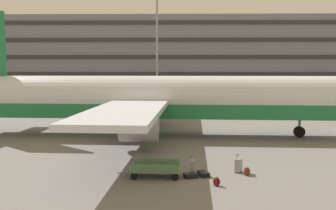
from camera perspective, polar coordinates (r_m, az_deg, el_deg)
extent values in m
plane|color=slate|center=(32.78, -6.77, -4.34)|extent=(600.00, 600.00, 0.00)
cube|color=slate|center=(80.56, -2.23, 7.15)|extent=(148.11, 21.26, 15.82)
cube|color=#2D2D33|center=(69.93, -2.69, 2.21)|extent=(146.63, 0.24, 0.70)
cube|color=#2D2D33|center=(69.82, -2.70, 4.80)|extent=(146.63, 0.24, 0.70)
cube|color=#2D2D33|center=(69.86, -2.71, 7.40)|extent=(146.63, 0.24, 0.70)
cube|color=#2D2D33|center=(70.03, -2.72, 9.99)|extent=(146.63, 0.24, 0.70)
cube|color=#2D2D33|center=(70.35, -2.74, 12.56)|extent=(146.63, 0.24, 0.70)
cylinder|color=silver|center=(31.16, -1.95, 1.16)|extent=(31.52, 5.34, 3.64)
cube|color=#1E723F|center=(31.25, -1.94, -0.67)|extent=(30.27, 5.20, 1.16)
cube|color=silver|center=(38.79, -23.52, 2.23)|extent=(2.09, 5.55, 0.20)
cube|color=silver|center=(39.62, -2.13, 1.69)|extent=(5.11, 13.40, 0.36)
cube|color=silver|center=(23.04, -6.59, -1.09)|extent=(5.11, 13.40, 0.36)
cylinder|color=#9E9EA3|center=(37.33, -1.75, -0.55)|extent=(2.71, 2.14, 2.00)
cylinder|color=#9E9EA3|center=(25.45, -4.47, -3.40)|extent=(2.71, 2.14, 2.00)
cylinder|color=black|center=(32.51, 19.51, -3.89)|extent=(0.92, 0.40, 0.90)
cylinder|color=slate|center=(32.41, 19.55, -2.67)|extent=(0.20, 0.20, 1.40)
cylinder|color=black|center=(33.15, -3.82, -3.41)|extent=(0.92, 0.40, 0.90)
cylinder|color=slate|center=(33.05, -3.83, -2.21)|extent=(0.20, 0.20, 1.40)
cylinder|color=black|center=(30.13, -4.62, -4.31)|extent=(0.92, 0.40, 0.90)
cylinder|color=slate|center=(30.02, -4.63, -3.00)|extent=(0.20, 0.20, 1.40)
cylinder|color=gray|center=(63.68, -1.69, 9.77)|extent=(0.36, 0.36, 20.66)
cube|color=black|center=(19.84, 5.46, -10.47)|extent=(0.64, 0.84, 0.25)
cube|color=black|center=(19.49, 5.85, -10.77)|extent=(0.23, 0.09, 0.02)
cube|color=black|center=(19.49, 3.52, -10.77)|extent=(0.79, 0.64, 0.23)
cube|color=black|center=(19.38, 2.49, -10.87)|extent=(0.10, 0.23, 0.02)
cube|color=gray|center=(20.27, 3.70, -9.33)|extent=(0.28, 0.37, 0.68)
cylinder|color=#333338|center=(20.26, 3.47, -8.03)|extent=(0.02, 0.02, 0.22)
cylinder|color=#333338|center=(20.06, 3.48, -8.16)|extent=(0.02, 0.02, 0.22)
cube|color=black|center=(20.13, 3.48, -7.80)|extent=(0.03, 0.20, 0.02)
cylinder|color=black|center=(20.51, 3.99, -10.21)|extent=(0.05, 0.02, 0.05)
cylinder|color=black|center=(20.23, 4.02, -10.43)|extent=(0.05, 0.02, 0.05)
cylinder|color=black|center=(20.50, 3.38, -10.21)|extent=(0.05, 0.02, 0.05)
cylinder|color=black|center=(20.22, 3.40, -10.43)|extent=(0.05, 0.02, 0.05)
cube|color=gray|center=(20.71, 10.77, -9.07)|extent=(0.47, 0.53, 0.70)
cylinder|color=#333338|center=(20.74, 10.73, -7.75)|extent=(0.02, 0.02, 0.21)
cylinder|color=#333338|center=(20.52, 10.45, -7.89)|extent=(0.02, 0.02, 0.21)
cube|color=black|center=(20.61, 10.59, -7.53)|extent=(0.16, 0.22, 0.02)
cylinder|color=black|center=(20.93, 11.23, -9.98)|extent=(0.05, 0.04, 0.05)
cylinder|color=black|center=(20.61, 10.84, -10.22)|extent=(0.05, 0.04, 0.05)
cylinder|color=black|center=(21.01, 10.68, -9.91)|extent=(0.05, 0.04, 0.05)
cylinder|color=black|center=(20.69, 10.28, -10.15)|extent=(0.05, 0.04, 0.05)
ellipsoid|color=#592619|center=(20.24, 12.02, -9.97)|extent=(0.37, 0.25, 0.44)
ellipsoid|color=#592619|center=(20.17, 12.02, -10.21)|extent=(0.25, 0.12, 0.20)
torus|color=black|center=(20.21, 12.03, -9.32)|extent=(0.08, 0.02, 0.08)
cube|color=black|center=(20.33, 12.27, -9.90)|extent=(0.04, 0.03, 0.37)
cube|color=black|center=(20.32, 11.74, -9.90)|extent=(0.04, 0.03, 0.37)
ellipsoid|color=maroon|center=(18.29, 7.48, -11.59)|extent=(0.41, 0.34, 0.43)
ellipsoid|color=maroon|center=(18.40, 7.58, -11.69)|extent=(0.26, 0.19, 0.19)
torus|color=black|center=(18.19, 7.46, -10.94)|extent=(0.08, 0.04, 0.08)
cube|color=black|center=(18.23, 7.09, -11.64)|extent=(0.04, 0.04, 0.36)
cube|color=black|center=(18.17, 7.68, -11.70)|extent=(0.04, 0.04, 0.36)
cube|color=#4C724C|center=(19.52, -1.92, -9.81)|extent=(2.66, 1.43, 0.12)
cylinder|color=#4C4C51|center=(19.82, -6.75, -10.33)|extent=(0.70, 0.09, 0.05)
cube|color=#4C724C|center=(18.88, -2.11, -9.72)|extent=(2.47, 0.17, 0.40)
cube|color=#4C724C|center=(20.07, -1.75, -8.79)|extent=(2.47, 0.17, 0.40)
cylinder|color=black|center=(19.19, -5.24, -10.84)|extent=(0.36, 0.12, 0.36)
cylinder|color=black|center=(20.24, -4.74, -9.97)|extent=(0.36, 0.12, 0.36)
cylinder|color=black|center=(18.99, 1.09, -11.00)|extent=(0.36, 0.12, 0.36)
cylinder|color=black|center=(20.05, 1.24, -10.11)|extent=(0.36, 0.12, 0.36)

